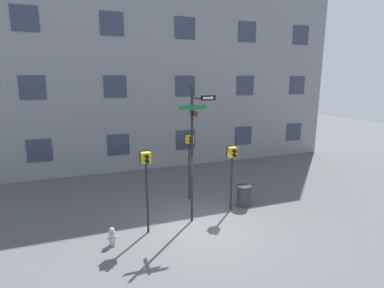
% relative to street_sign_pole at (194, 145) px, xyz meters
% --- Properties ---
extents(ground_plane, '(60.00, 60.00, 0.00)m').
position_rel_street_sign_pole_xyz_m(ground_plane, '(0.12, -0.68, -2.92)').
color(ground_plane, '#515154').
extents(building_facade, '(24.00, 0.63, 12.84)m').
position_rel_street_sign_pole_xyz_m(building_facade, '(0.12, 7.41, 3.50)').
color(building_facade, gray).
rests_on(building_facade, ground_plane).
extents(street_sign_pole, '(1.39, 0.77, 5.01)m').
position_rel_street_sign_pole_xyz_m(street_sign_pole, '(0.00, 0.00, 0.00)').
color(street_sign_pole, black).
rests_on(street_sign_pole, ground_plane).
extents(pedestrian_signal_left, '(0.37, 0.40, 2.90)m').
position_rel_street_sign_pole_xyz_m(pedestrian_signal_left, '(-1.80, -0.29, -0.67)').
color(pedestrian_signal_left, black).
rests_on(pedestrian_signal_left, ground_plane).
extents(pedestrian_signal_right, '(0.37, 0.40, 2.65)m').
position_rel_street_sign_pole_xyz_m(pedestrian_signal_right, '(1.75, 0.35, -0.85)').
color(pedestrian_signal_right, black).
rests_on(pedestrian_signal_right, ground_plane).
extents(pedestrian_signal_across, '(0.38, 0.40, 2.92)m').
position_rel_street_sign_pole_xyz_m(pedestrian_signal_across, '(0.55, 2.00, -0.67)').
color(pedestrian_signal_across, black).
rests_on(pedestrian_signal_across, ground_plane).
extents(fire_hydrant, '(0.35, 0.19, 0.61)m').
position_rel_street_sign_pole_xyz_m(fire_hydrant, '(-3.05, -0.70, -2.63)').
color(fire_hydrant, '#A5A5A8').
rests_on(fire_hydrant, ground_plane).
extents(trash_bin, '(0.63, 0.63, 0.87)m').
position_rel_street_sign_pole_xyz_m(trash_bin, '(2.45, 0.55, -2.48)').
color(trash_bin, '#333338').
rests_on(trash_bin, ground_plane).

